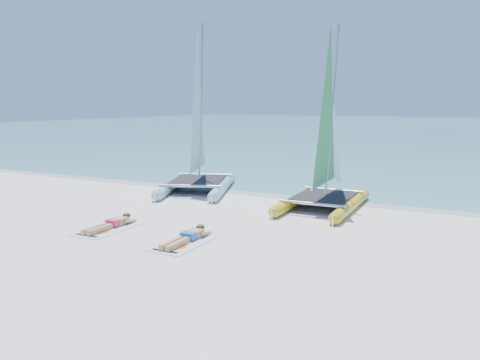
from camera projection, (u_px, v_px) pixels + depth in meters
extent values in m
plane|color=white|center=(197.00, 229.00, 12.64)|extent=(140.00, 140.00, 0.00)
cube|color=#73BCBF|center=(424.00, 127.00, 68.31)|extent=(140.00, 115.00, 0.01)
cube|color=beige|center=(274.00, 194.00, 17.50)|extent=(140.00, 1.40, 0.01)
cylinder|color=#A1C0D3|center=(173.00, 185.00, 18.30)|extent=(1.86, 4.31, 0.39)
cone|color=#A1C0D3|center=(187.00, 176.00, 20.70)|extent=(0.54, 0.66, 0.37)
cylinder|color=#A1C0D3|center=(223.00, 186.00, 18.07)|extent=(1.86, 4.31, 0.39)
cone|color=#A1C0D3|center=(232.00, 176.00, 20.47)|extent=(0.54, 0.66, 0.37)
cube|color=black|center=(198.00, 180.00, 18.15)|extent=(2.62, 2.94, 0.03)
cylinder|color=silver|center=(201.00, 100.00, 18.44)|extent=(0.48, 1.13, 6.11)
cylinder|color=#F4A719|center=(297.00, 200.00, 15.55)|extent=(0.38, 4.05, 0.36)
cone|color=#F4A719|center=(317.00, 189.00, 17.53)|extent=(0.34, 0.52, 0.34)
cylinder|color=#F4A719|center=(351.00, 205.00, 14.77)|extent=(0.38, 4.05, 0.36)
cone|color=#F4A719|center=(365.00, 193.00, 16.74)|extent=(0.34, 0.52, 0.34)
cube|color=black|center=(323.00, 196.00, 15.13)|extent=(1.75, 2.23, 0.03)
cylinder|color=silver|center=(332.00, 109.00, 15.32)|extent=(0.09, 1.06, 5.58)
cube|color=white|center=(107.00, 229.00, 12.58)|extent=(1.00, 1.85, 0.02)
cube|color=tan|center=(118.00, 221.00, 12.95)|extent=(0.36, 0.55, 0.17)
cube|color=#DC3355|center=(113.00, 223.00, 12.77)|extent=(0.37, 0.22, 0.17)
cube|color=tan|center=(97.00, 229.00, 12.24)|extent=(0.31, 0.85, 0.13)
sphere|color=tan|center=(126.00, 217.00, 13.27)|extent=(0.21, 0.21, 0.21)
ellipsoid|color=#392314|center=(127.00, 216.00, 13.27)|extent=(0.22, 0.24, 0.15)
cube|color=white|center=(183.00, 243.00, 11.32)|extent=(1.00, 1.85, 0.02)
cube|color=tan|center=(192.00, 234.00, 11.68)|extent=(0.36, 0.55, 0.17)
cube|color=blue|center=(188.00, 236.00, 11.51)|extent=(0.37, 0.22, 0.17)
cube|color=tan|center=(174.00, 244.00, 10.98)|extent=(0.31, 0.85, 0.13)
sphere|color=tan|center=(200.00, 229.00, 12.01)|extent=(0.21, 0.21, 0.21)
ellipsoid|color=#392314|center=(200.00, 227.00, 12.01)|extent=(0.22, 0.24, 0.15)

